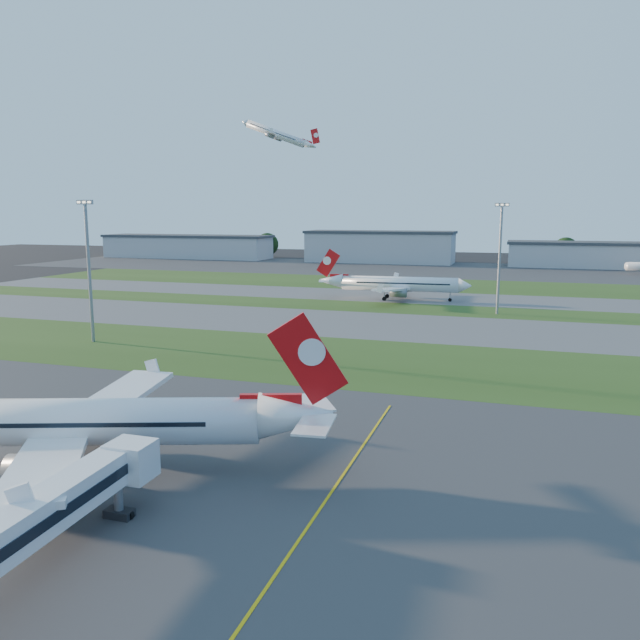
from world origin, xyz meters
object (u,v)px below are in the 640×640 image
at_px(light_mast_west, 89,262).
at_px(airliner_parked, 77,423).
at_px(jet_bridge, 5,537).
at_px(airliner_taxiing, 398,284).
at_px(light_mast_centre, 500,251).

bearing_deg(light_mast_west, airliner_parked, -53.72).
height_order(jet_bridge, airliner_taxiing, airliner_taxiing).
distance_m(airliner_parked, light_mast_centre, 111.52).
relative_size(jet_bridge, airliner_taxiing, 0.69).
bearing_deg(jet_bridge, airliner_taxiing, 90.84).
height_order(airliner_taxiing, light_mast_west, light_mast_west).
height_order(airliner_parked, airliner_taxiing, airliner_parked).
height_order(airliner_taxiing, light_mast_centre, light_mast_centre).
relative_size(airliner_parked, airliner_taxiing, 1.03).
relative_size(airliner_taxiing, light_mast_centre, 1.52).
relative_size(jet_bridge, airliner_parked, 0.66).
distance_m(airliner_parked, light_mast_west, 62.77).
xyz_separation_m(airliner_taxiing, light_mast_centre, (26.87, -17.24, 10.51)).
relative_size(jet_bridge, light_mast_centre, 1.04).
bearing_deg(jet_bridge, light_mast_centre, 78.62).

